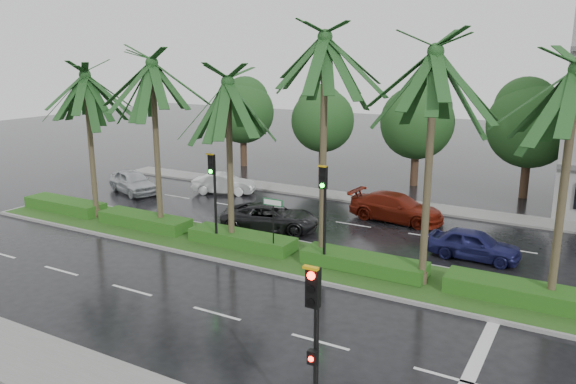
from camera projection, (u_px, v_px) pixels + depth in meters
The scene contains 16 objects.
ground at pixel (288, 267), 23.67m from camera, with size 120.00×120.00×0.00m, color black.
far_sidewalk at pixel (386, 202), 33.79m from camera, with size 40.00×2.00×0.12m, color slate.
median at pixel (299, 258), 24.50m from camera, with size 36.00×4.00×0.15m.
hedge at pixel (299, 250), 24.41m from camera, with size 35.20×1.40×0.60m.
lane_markings at pixel (350, 285), 21.86m from camera, with size 34.00×13.06×0.01m.
palm_row at pixel (274, 80), 23.28m from camera, with size 26.30×4.20×10.06m.
signal_near at pixel (314, 348), 12.27m from camera, with size 0.34×0.45×4.36m.
signal_median_left at pixel (213, 186), 25.12m from camera, with size 0.34×0.42×4.36m.
signal_median_right at pixel (324, 202), 22.49m from camera, with size 0.34×0.42×4.36m.
street_sign at pixel (273, 213), 24.05m from camera, with size 0.95×0.09×2.60m.
bg_trees at pixel (426, 119), 37.17m from camera, with size 32.91×5.16×7.45m.
car_silver at pixel (133, 182), 36.12m from camera, with size 4.37×1.76×1.49m, color silver.
car_white at pixel (224, 184), 36.01m from camera, with size 3.95×1.38×1.30m, color white.
car_darkgrey at pixel (270, 217), 28.50m from camera, with size 4.93×2.27×1.37m, color black.
car_red at pixel (396, 207), 30.10m from camera, with size 5.10×2.07×1.48m, color maroon.
car_blue at pixel (474, 244), 24.51m from camera, with size 3.91×1.57×1.33m, color navy.
Camera 1 is at (10.97, -19.32, 8.77)m, focal length 35.00 mm.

